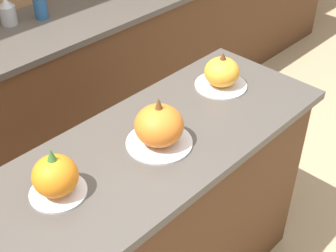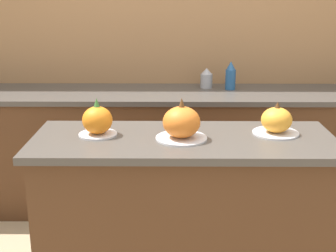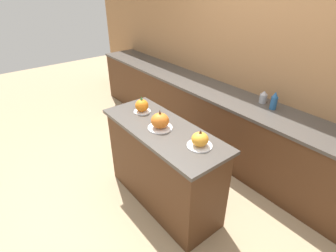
# 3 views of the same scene
# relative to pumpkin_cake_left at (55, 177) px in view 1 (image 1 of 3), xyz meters

# --- Properties ---
(kitchen_island) EXTENTS (1.42, 0.56, 0.93)m
(kitchen_island) POSITION_rel_pumpkin_cake_left_xyz_m (0.41, -0.04, -0.53)
(kitchen_island) COLOR #4C2D19
(kitchen_island) RESTS_ON ground_plane
(back_counter) EXTENTS (6.00, 0.60, 0.88)m
(back_counter) POSITION_rel_pumpkin_cake_left_xyz_m (0.41, 1.16, -0.56)
(back_counter) COLOR #4C2D19
(back_counter) RESTS_ON ground_plane
(pumpkin_cake_left) EXTENTS (0.18, 0.18, 0.18)m
(pumpkin_cake_left) POSITION_rel_pumpkin_cake_left_xyz_m (0.00, 0.00, 0.00)
(pumpkin_cake_left) COLOR silver
(pumpkin_cake_left) RESTS_ON kitchen_island
(pumpkin_cake_center) EXTENTS (0.24, 0.24, 0.19)m
(pumpkin_cake_center) POSITION_rel_pumpkin_cake_left_xyz_m (0.39, -0.05, 0.01)
(pumpkin_cake_center) COLOR silver
(pumpkin_cake_center) RESTS_ON kitchen_island
(pumpkin_cake_right) EXTENTS (0.22, 0.22, 0.16)m
(pumpkin_cake_right) POSITION_rel_pumpkin_cake_left_xyz_m (0.85, 0.03, -0.01)
(pumpkin_cake_right) COLOR silver
(pumpkin_cake_right) RESTS_ON kitchen_island
(bottle_tall) EXTENTS (0.07, 0.07, 0.21)m
(bottle_tall) POSITION_rel_pumpkin_cake_left_xyz_m (0.78, 1.25, -0.02)
(bottle_tall) COLOR #235184
(bottle_tall) RESTS_ON back_counter
(bottle_short) EXTENTS (0.09, 0.09, 0.15)m
(bottle_short) POSITION_rel_pumpkin_cake_left_xyz_m (0.61, 1.31, -0.05)
(bottle_short) COLOR #99999E
(bottle_short) RESTS_ON back_counter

